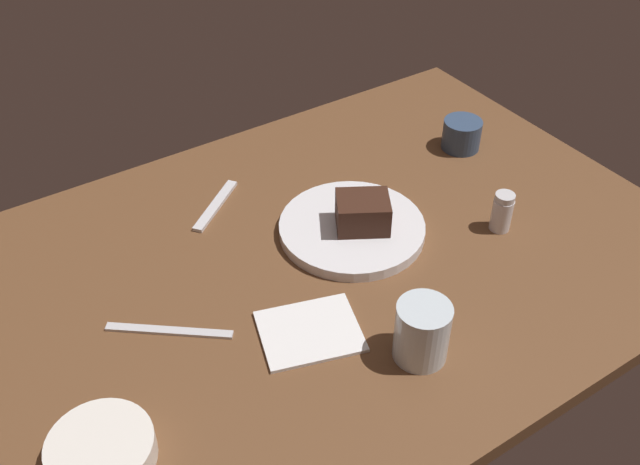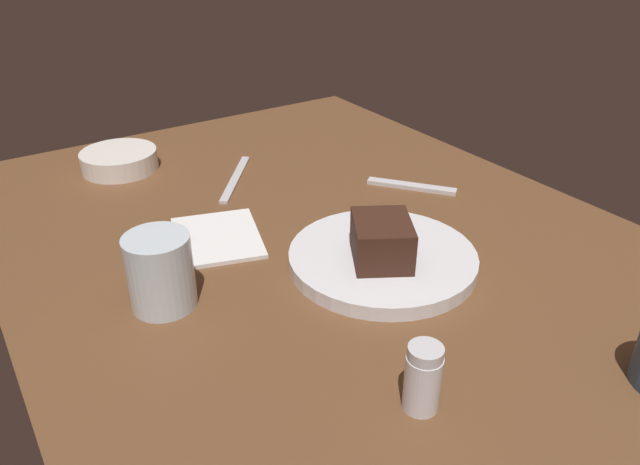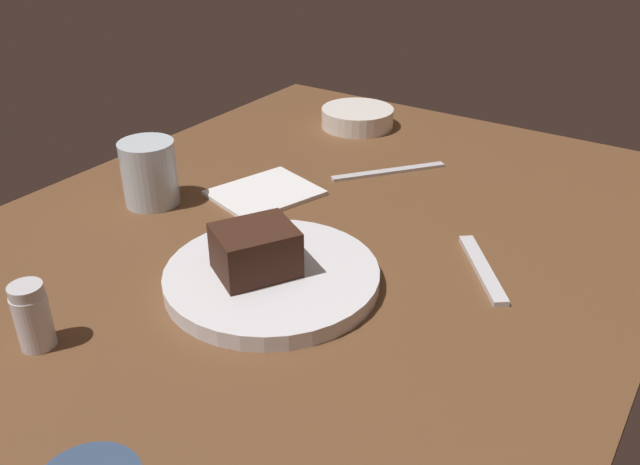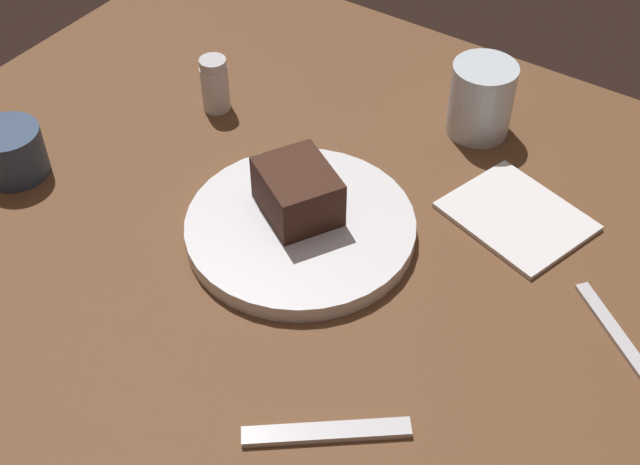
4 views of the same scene
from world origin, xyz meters
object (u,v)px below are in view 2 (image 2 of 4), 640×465
salt_shaker (423,378)px  side_bowl (119,160)px  chocolate_cake_slice (382,240)px  dessert_plate (382,259)px  water_glass (161,272)px  butter_knife (235,179)px  dessert_spoon (412,186)px  folded_napkin (217,237)px

salt_shaker → side_bowl: size_ratio=0.54×
chocolate_cake_slice → salt_shaker: 23.97cm
dessert_plate → side_bowl: side_bowl is taller
side_bowl → dessert_plate: bearing=20.4°
dessert_plate → water_glass: bearing=-105.3°
water_glass → butter_knife: bearing=140.2°
dessert_plate → salt_shaker: (22.07, -12.97, 2.58)cm
side_bowl → dessert_spoon: 52.07cm
side_bowl → butter_knife: side_bowl is taller
dessert_plate → salt_shaker: bearing=-30.4°
butter_knife → side_bowl: bearing=82.5°
butter_knife → folded_napkin: (17.24, -11.54, 0.05)cm
water_glass → folded_napkin: water_glass is taller
chocolate_cake_slice → folded_napkin: 24.66cm
water_glass → dessert_spoon: 47.79cm
salt_shaker → folded_napkin: bearing=-176.5°
water_glass → dessert_spoon: (-8.76, 46.78, -4.29)cm
water_glass → butter_knife: water_glass is taller
water_glass → dessert_plate: bearing=74.7°
salt_shaker → water_glass: water_glass is taller
chocolate_cake_slice → side_bowl: 55.57cm
salt_shaker → butter_knife: size_ratio=0.38×
dessert_plate → water_glass: (-7.51, -27.44, 3.65)cm
water_glass → side_bowl: 44.73cm
dessert_plate → dessert_spoon: dessert_plate is taller
chocolate_cake_slice → dessert_spoon: size_ratio=0.59×
dessert_spoon → water_glass: bearing=-117.3°
side_bowl → water_glass: bearing=-10.8°
side_bowl → folded_napkin: bearing=6.3°
water_glass → side_bowl: water_glass is taller
dessert_plate → butter_knife: size_ratio=1.32×
side_bowl → butter_knife: size_ratio=0.70×
water_glass → dessert_spoon: water_glass is taller
chocolate_cake_slice → salt_shaker: bearing=-29.2°
dessert_plate → water_glass: 28.68cm
dessert_plate → water_glass: water_glass is taller
side_bowl → folded_napkin: 33.11cm
side_bowl → butter_knife: (15.63, 15.18, -1.51)cm
salt_shaker → butter_knife: 58.61cm
salt_shaker → dessert_spoon: salt_shaker is taller
water_glass → folded_napkin: bearing=132.5°
dessert_spoon → butter_knife: (-19.46, -23.27, -0.10)cm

